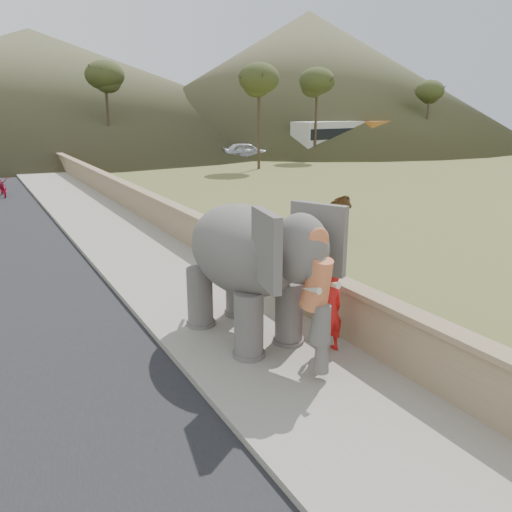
{
  "coord_description": "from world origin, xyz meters",
  "views": [
    {
      "loc": [
        -4.14,
        -4.57,
        4.31
      ],
      "look_at": [
        0.2,
        3.0,
        1.7
      ],
      "focal_mm": 35.0,
      "sensor_mm": 36.0,
      "label": 1
    }
  ],
  "objects": [
    {
      "name": "cow",
      "position": [
        6.39,
        8.98,
        0.71
      ],
      "size": [
        1.83,
        1.19,
        1.42
      ],
      "primitive_type": "imported",
      "rotation": [
        0.0,
        0.0,
        1.3
      ],
      "color": "brown",
      "rests_on": "ground"
    },
    {
      "name": "trees",
      "position": [
        2.47,
        29.98,
        4.0
      ],
      "size": [
        48.48,
        41.78,
        9.82
      ],
      "color": "#473828",
      "rests_on": "ground"
    },
    {
      "name": "bus_white",
      "position": [
        26.35,
        32.02,
        1.55
      ],
      "size": [
        11.15,
        3.31,
        3.1
      ],
      "primitive_type": "cube",
      "rotation": [
        0.0,
        0.0,
        1.64
      ],
      "color": "beige",
      "rests_on": "ground"
    },
    {
      "name": "distant_car",
      "position": [
        16.75,
        33.49,
        0.72
      ],
      "size": [
        4.53,
        2.77,
        1.44
      ],
      "primitive_type": "imported",
      "rotation": [
        0.0,
        0.0,
        1.3
      ],
      "color": "#BABBC2",
      "rests_on": "ground"
    },
    {
      "name": "hill_far",
      "position": [
        5.0,
        70.0,
        7.0
      ],
      "size": [
        80.0,
        80.0,
        14.0
      ],
      "primitive_type": "cone",
      "color": "brown",
      "rests_on": "ground"
    },
    {
      "name": "walkway",
      "position": [
        0.0,
        10.0,
        0.07
      ],
      "size": [
        3.0,
        120.0,
        0.15
      ],
      "primitive_type": "cube",
      "color": "#9E9687",
      "rests_on": "ground"
    },
    {
      "name": "bus_orange",
      "position": [
        32.9,
        31.85,
        1.55
      ],
      "size": [
        11.21,
        3.73,
        3.1
      ],
      "primitive_type": "cube",
      "rotation": [
        0.0,
        0.0,
        1.68
      ],
      "color": "#C16C22",
      "rests_on": "ground"
    },
    {
      "name": "ground",
      "position": [
        0.0,
        0.0,
        0.0
      ],
      "size": [
        160.0,
        160.0,
        0.0
      ],
      "primitive_type": "plane",
      "color": "olive",
      "rests_on": "ground"
    },
    {
      "name": "hill_right",
      "position": [
        36.0,
        52.0,
        8.0
      ],
      "size": [
        56.0,
        56.0,
        16.0
      ],
      "primitive_type": "cone",
      "color": "brown",
      "rests_on": "ground"
    },
    {
      "name": "parapet",
      "position": [
        1.65,
        10.0,
        0.55
      ],
      "size": [
        0.3,
        120.0,
        1.1
      ],
      "primitive_type": "cube",
      "color": "tan",
      "rests_on": "ground"
    },
    {
      "name": "elephant_and_man",
      "position": [
        0.02,
        3.13,
        1.45
      ],
      "size": [
        2.35,
        3.81,
        2.62
      ],
      "color": "slate",
      "rests_on": "ground"
    }
  ]
}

